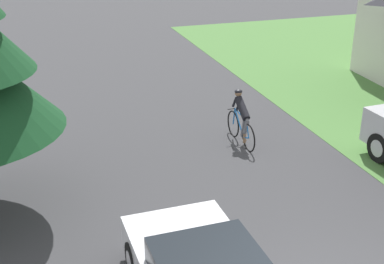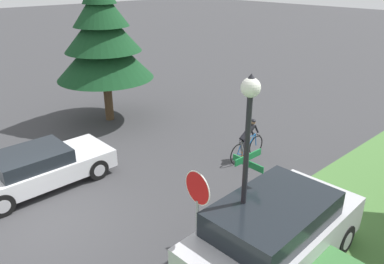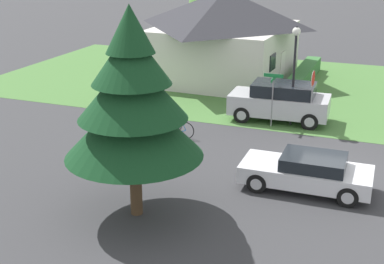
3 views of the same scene
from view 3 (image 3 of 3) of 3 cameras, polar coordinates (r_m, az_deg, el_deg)
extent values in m
plane|color=#38383A|center=(20.90, 14.65, -3.98)|extent=(140.00, 140.00, 0.00)
cube|color=#477538|center=(32.30, 10.24, 4.73)|extent=(16.00, 36.00, 0.01)
cube|color=beige|center=(33.59, 3.46, 8.47)|extent=(8.65, 7.73, 3.32)
pyramid|color=#2D2D33|center=(33.17, 3.56, 13.11)|extent=(9.34, 8.35, 2.15)
cube|color=silver|center=(32.67, 9.62, 6.73)|extent=(0.90, 0.10, 2.00)
cube|color=black|center=(30.27, 8.60, 7.37)|extent=(1.10, 0.10, 0.90)
cube|color=#387038|center=(31.84, 11.28, 5.25)|extent=(11.23, 0.90, 0.87)
cube|color=silver|center=(18.95, 12.02, -4.42)|extent=(1.93, 4.47, 0.59)
cube|color=black|center=(18.72, 12.86, -3.09)|extent=(1.68, 2.16, 0.43)
cylinder|color=black|center=(18.53, 6.94, -5.41)|extent=(0.26, 0.70, 0.69)
cylinder|color=#ADADB2|center=(18.53, 6.94, -5.41)|extent=(0.27, 0.41, 0.40)
cylinder|color=black|center=(20.02, 8.09, -3.50)|extent=(0.26, 0.70, 0.69)
cylinder|color=#ADADB2|center=(20.02, 8.09, -3.50)|extent=(0.27, 0.41, 0.40)
cylinder|color=black|center=(18.16, 16.29, -6.65)|extent=(0.26, 0.70, 0.69)
cylinder|color=#ADADB2|center=(18.16, 16.29, -6.65)|extent=(0.27, 0.41, 0.40)
cylinder|color=black|center=(19.68, 16.72, -4.59)|extent=(0.26, 0.70, 0.69)
cylinder|color=#ADADB2|center=(19.68, 16.72, -4.59)|extent=(0.27, 0.41, 0.40)
torus|color=black|center=(23.34, -0.67, 0.17)|extent=(0.05, 0.78, 0.78)
torus|color=black|center=(23.71, -3.05, 0.47)|extent=(0.05, 0.78, 0.78)
cylinder|color=#1E66B2|center=(23.38, -1.27, 0.59)|extent=(0.04, 0.18, 0.57)
cylinder|color=#1E66B2|center=(23.50, -2.16, 0.79)|extent=(0.05, 0.66, 0.66)
cylinder|color=#1E66B2|center=(23.39, -2.00, 1.41)|extent=(0.05, 0.79, 0.11)
cylinder|color=#1E66B2|center=(23.41, -1.05, 0.07)|extent=(0.04, 0.35, 0.16)
cylinder|color=#1E66B2|center=(23.30, -0.89, 0.70)|extent=(0.03, 0.22, 0.44)
cylinder|color=#1E66B2|center=(23.61, -2.97, 1.03)|extent=(0.04, 0.12, 0.51)
cylinder|color=black|center=(23.52, -2.89, 1.60)|extent=(0.44, 0.03, 0.02)
ellipsoid|color=black|center=(23.25, -1.11, 1.27)|extent=(0.08, 0.20, 0.05)
cylinder|color=slate|center=(23.31, -1.09, 0.85)|extent=(0.11, 0.25, 0.47)
cylinder|color=slate|center=(23.39, -1.46, 0.71)|extent=(0.11, 0.26, 0.62)
cylinder|color=#8C6647|center=(23.46, -1.26, 0.02)|extent=(0.08, 0.08, 0.30)
cylinder|color=#8C6647|center=(23.59, -1.57, -0.12)|extent=(0.17, 0.08, 0.21)
cylinder|color=black|center=(23.28, -1.79, 1.90)|extent=(0.23, 0.71, 0.58)
cylinder|color=black|center=(23.37, -2.36, 1.95)|extent=(0.07, 0.26, 0.36)
cylinder|color=black|center=(23.48, -2.99, 2.03)|extent=(0.07, 0.26, 0.36)
sphere|color=#8C6647|center=(23.29, -2.46, 2.76)|extent=(0.19, 0.19, 0.19)
ellipsoid|color=black|center=(23.28, -2.47, 2.88)|extent=(0.22, 0.18, 0.12)
cube|color=#B7B7BC|center=(25.93, 9.27, 2.94)|extent=(2.26, 4.75, 0.93)
cube|color=black|center=(25.70, 9.77, 4.51)|extent=(1.93, 2.98, 0.58)
cylinder|color=black|center=(25.46, 5.35, 1.83)|extent=(0.26, 0.79, 0.79)
cylinder|color=#ADADB2|center=(25.46, 5.35, 1.83)|extent=(0.26, 0.47, 0.46)
cylinder|color=black|center=(27.20, 6.27, 2.96)|extent=(0.26, 0.79, 0.79)
cylinder|color=#ADADB2|center=(27.20, 6.27, 2.96)|extent=(0.26, 0.47, 0.46)
cylinder|color=black|center=(24.98, 12.44, 1.08)|extent=(0.26, 0.79, 0.79)
cylinder|color=#ADADB2|center=(24.98, 12.44, 1.08)|extent=(0.26, 0.47, 0.46)
cylinder|color=black|center=(26.75, 12.91, 2.29)|extent=(0.26, 0.79, 0.79)
cylinder|color=#ADADB2|center=(26.75, 12.91, 2.29)|extent=(0.26, 0.47, 0.46)
cylinder|color=gray|center=(24.78, 12.56, 2.54)|extent=(0.07, 0.07, 2.11)
cylinder|color=red|center=(24.43, 12.79, 5.57)|extent=(0.69, 0.06, 0.69)
cylinder|color=silver|center=(24.43, 12.79, 5.57)|extent=(0.73, 0.05, 0.73)
cylinder|color=black|center=(25.05, 10.75, 5.34)|extent=(0.11, 0.11, 4.21)
sphere|color=white|center=(24.60, 11.09, 10.48)|extent=(0.39, 0.39, 0.39)
cone|color=black|center=(24.57, 11.12, 10.92)|extent=(0.23, 0.23, 0.15)
cylinder|color=gray|center=(24.92, 8.54, 3.00)|extent=(0.06, 0.06, 2.21)
cube|color=#197238|center=(24.61, 8.68, 5.60)|extent=(0.90, 0.03, 0.16)
cube|color=#197238|center=(24.57, 8.70, 5.97)|extent=(0.03, 0.90, 0.16)
cylinder|color=#4C3823|center=(16.84, -6.01, -5.62)|extent=(0.38, 0.38, 1.98)
cone|color=#143D1E|center=(16.07, -6.27, 1.10)|extent=(4.23, 4.23, 2.18)
cone|color=#143D1E|center=(15.76, -6.41, 4.78)|extent=(3.30, 3.30, 1.92)
cone|color=#143D1E|center=(15.55, -6.54, 8.07)|extent=(2.37, 2.37, 1.65)
cone|color=#143D1E|center=(15.42, -6.66, 10.91)|extent=(1.44, 1.44, 1.39)
cylinder|color=#4C3823|center=(39.98, 2.57, 9.36)|extent=(0.37, 0.37, 2.04)
ellipsoid|color=#609347|center=(39.58, 2.63, 13.25)|extent=(4.02, 4.02, 4.22)
camera|label=1|loc=(15.43, 35.81, 8.90)|focal=50.00mm
camera|label=2|loc=(28.24, 24.04, 14.41)|focal=35.00mm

